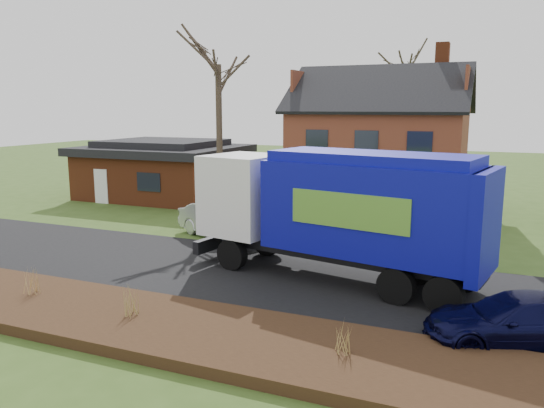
% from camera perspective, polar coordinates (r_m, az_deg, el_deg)
% --- Properties ---
extents(ground, '(120.00, 120.00, 0.00)m').
position_cam_1_polar(ground, '(18.95, -3.16, -7.42)').
color(ground, '#354F1A').
rests_on(ground, ground).
extents(road, '(80.00, 7.00, 0.02)m').
position_cam_1_polar(road, '(18.95, -3.16, -7.40)').
color(road, black).
rests_on(road, ground).
extents(mulch_verge, '(80.00, 3.50, 0.30)m').
position_cam_1_polar(mulch_verge, '(14.60, -12.43, -12.57)').
color(mulch_verge, black).
rests_on(mulch_verge, ground).
extents(main_house, '(12.95, 8.95, 9.26)m').
position_cam_1_polar(main_house, '(30.87, 10.67, 6.92)').
color(main_house, beige).
rests_on(main_house, ground).
extents(ranch_house, '(9.80, 8.20, 3.70)m').
position_cam_1_polar(ranch_house, '(35.57, -11.59, 3.73)').
color(ranch_house, brown).
rests_on(ranch_house, ground).
extents(garbage_truck, '(10.54, 4.64, 4.37)m').
position_cam_1_polar(garbage_truck, '(17.78, 7.42, -0.30)').
color(garbage_truck, black).
rests_on(garbage_truck, ground).
extents(silver_sedan, '(5.11, 3.55, 1.60)m').
position_cam_1_polar(silver_sedan, '(23.84, -5.27, -1.76)').
color(silver_sedan, '#AEB0B6').
rests_on(silver_sedan, ground).
extents(navy_wagon, '(4.91, 3.27, 1.32)m').
position_cam_1_polar(navy_wagon, '(14.52, 25.10, -11.31)').
color(navy_wagon, black).
rests_on(navy_wagon, ground).
extents(tree_front_west, '(3.75, 3.75, 11.16)m').
position_cam_1_polar(tree_front_west, '(29.20, -5.87, 17.00)').
color(tree_front_west, '#413327').
rests_on(tree_front_west, ground).
extents(tree_back, '(3.67, 3.67, 11.61)m').
position_cam_1_polar(tree_back, '(40.25, 14.36, 15.59)').
color(tree_back, '#393122').
rests_on(tree_back, ground).
extents(grass_clump_west, '(0.31, 0.25, 0.81)m').
position_cam_1_polar(grass_clump_west, '(17.46, -24.40, -7.50)').
color(grass_clump_west, tan).
rests_on(grass_clump_west, mulch_verge).
extents(grass_clump_mid, '(0.30, 0.25, 0.85)m').
position_cam_1_polar(grass_clump_mid, '(14.85, -14.79, -9.90)').
color(grass_clump_mid, '#9B8444').
rests_on(grass_clump_mid, mulch_verge).
extents(grass_clump_east, '(0.30, 0.25, 0.75)m').
position_cam_1_polar(grass_clump_east, '(12.41, 7.68, -14.02)').
color(grass_clump_east, olive).
rests_on(grass_clump_east, mulch_verge).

